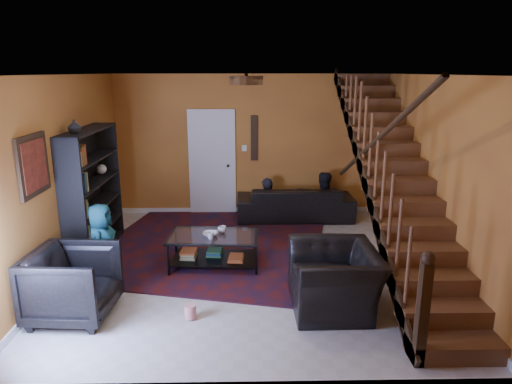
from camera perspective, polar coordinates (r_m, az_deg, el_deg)
floor at (r=6.94m, az=-1.09°, el=-9.32°), size 5.50×5.50×0.00m
room at (r=8.27m, az=-10.41°, el=-5.14°), size 5.50×5.50×5.50m
staircase at (r=6.83m, az=16.96°, el=1.99°), size 0.95×5.02×3.18m
bookshelf at (r=7.58m, az=-19.64°, el=-0.38°), size 0.35×1.80×2.00m
door at (r=9.26m, az=-5.49°, el=3.48°), size 0.82×0.05×2.05m
framed_picture at (r=6.11m, az=-26.08°, el=3.03°), size 0.04×0.74×0.74m
wall_hanging at (r=9.16m, az=-0.22°, el=6.75°), size 0.14×0.03×0.90m
ceiling_fixture at (r=5.53m, az=-1.23°, el=13.78°), size 0.40×0.40×0.10m
rug at (r=7.94m, az=-5.16°, el=-6.10°), size 4.38×4.76×0.02m
sofa at (r=9.04m, az=4.88°, el=-1.33°), size 2.28×0.92×0.66m
armchair_left at (r=5.87m, az=-21.90°, el=-10.60°), size 1.00×0.97×0.85m
armchair_right at (r=5.78m, az=9.78°, el=-10.61°), size 1.04×1.19×0.76m
person_adult_a at (r=9.09m, az=1.34°, el=-2.13°), size 0.49×0.34×1.28m
person_adult_b at (r=9.19m, az=8.28°, el=-1.75°), size 0.68×0.54×1.38m
person_child at (r=6.50m, az=-18.67°, el=-6.33°), size 0.37×0.57×1.16m
coffee_table at (r=6.88m, az=-5.25°, el=-6.98°), size 1.36×0.86×0.50m
cup_a at (r=6.87m, az=-4.27°, el=-4.71°), size 0.15×0.15×0.10m
cup_b at (r=6.64m, az=-5.69°, el=-5.43°), size 0.14×0.14×0.10m
bowl at (r=6.77m, az=-5.73°, el=-5.24°), size 0.24×0.24×0.05m
vase at (r=6.91m, az=-21.74°, el=7.60°), size 0.18×0.18×0.19m
popcorn_bucket at (r=5.62m, az=-8.21°, el=-14.54°), size 0.16×0.16×0.16m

